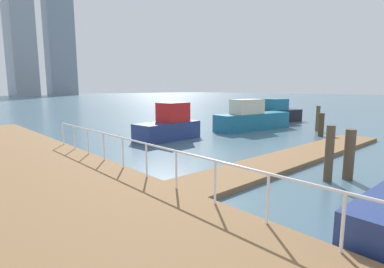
{
  "coord_description": "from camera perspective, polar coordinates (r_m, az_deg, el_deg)",
  "views": [
    {
      "loc": [
        -8.13,
        4.07,
        3.15
      ],
      "look_at": [
        -0.85,
        12.08,
        1.47
      ],
      "focal_mm": 27.75,
      "sensor_mm": 36.0,
      "label": 1
    }
  ],
  "objects": [
    {
      "name": "dock_piling_2",
      "position": [
        11.56,
        27.98,
        -3.54
      ],
      "size": [
        0.34,
        0.34,
        1.76
      ],
      "primitive_type": "cylinder",
      "color": "brown",
      "rests_on": "ground_plane"
    },
    {
      "name": "floating_dock",
      "position": [
        14.22,
        19.52,
        -4.1
      ],
      "size": [
        15.3,
        2.0,
        0.18
      ],
      "primitive_type": "cube",
      "color": "olive",
      "rests_on": "ground_plane"
    },
    {
      "name": "moored_boat_1",
      "position": [
        23.05,
        11.39,
        2.96
      ],
      "size": [
        6.75,
        2.46,
        2.32
      ],
      "color": "#1E6B8C",
      "rests_on": "ground_plane"
    },
    {
      "name": "ground_plane",
      "position": [
        18.16,
        -15.0,
        -1.45
      ],
      "size": [
        300.0,
        300.0,
        0.0
      ],
      "primitive_type": "plane",
      "color": "#476675"
    },
    {
      "name": "dock_piling_3",
      "position": [
        21.19,
        23.58,
        1.63
      ],
      "size": [
        0.35,
        0.35,
        1.53
      ],
      "primitive_type": "cylinder",
      "color": "#473826",
      "rests_on": "ground_plane"
    },
    {
      "name": "moored_boat_0",
      "position": [
        18.36,
        -4.46,
        1.57
      ],
      "size": [
        4.3,
        2.01,
        2.26
      ],
      "color": "navy",
      "rests_on": "ground_plane"
    },
    {
      "name": "skyline_tower_3",
      "position": [
        139.53,
        -30.32,
        17.39
      ],
      "size": [
        9.64,
        11.01,
        53.44
      ],
      "primitive_type": "cube",
      "rotation": [
        0.0,
        0.0,
        0.09
      ],
      "color": "#8C939E",
      "rests_on": "ground_plane"
    },
    {
      "name": "dock_piling_1",
      "position": [
        10.98,
        24.88,
        -3.48
      ],
      "size": [
        0.28,
        0.28,
        1.92
      ],
      "primitive_type": "cylinder",
      "color": "brown",
      "rests_on": "ground_plane"
    },
    {
      "name": "moored_boat_3",
      "position": [
        29.12,
        16.14,
        3.9
      ],
      "size": [
        4.73,
        2.67,
        2.15
      ],
      "color": "black",
      "rests_on": "ground_plane"
    },
    {
      "name": "boardwalk_railing",
      "position": [
        6.23,
        14.45,
        -9.45
      ],
      "size": [
        0.06,
        23.42,
        1.08
      ],
      "color": "white",
      "rests_on": "boardwalk"
    },
    {
      "name": "dock_piling_0",
      "position": [
        23.66,
        23.02,
        2.76
      ],
      "size": [
        0.28,
        0.28,
        1.86
      ],
      "primitive_type": "cylinder",
      "color": "brown",
      "rests_on": "ground_plane"
    }
  ]
}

